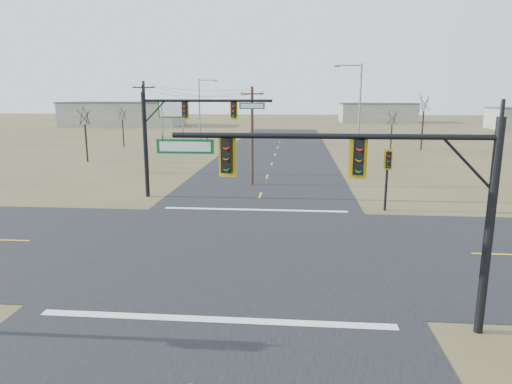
# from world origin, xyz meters

# --- Properties ---
(ground) EXTENTS (320.00, 320.00, 0.00)m
(ground) POSITION_xyz_m (0.00, 0.00, 0.00)
(ground) COLOR brown
(ground) RESTS_ON ground
(road_ew) EXTENTS (160.00, 14.00, 0.02)m
(road_ew) POSITION_xyz_m (0.00, 0.00, 0.01)
(road_ew) COLOR black
(road_ew) RESTS_ON ground
(road_ns) EXTENTS (14.00, 160.00, 0.02)m
(road_ns) POSITION_xyz_m (0.00, 0.00, 0.01)
(road_ns) COLOR black
(road_ns) RESTS_ON ground
(stop_bar_near) EXTENTS (12.00, 0.40, 0.01)m
(stop_bar_near) POSITION_xyz_m (0.00, -7.50, 0.03)
(stop_bar_near) COLOR silver
(stop_bar_near) RESTS_ON road_ns
(stop_bar_far) EXTENTS (12.00, 0.40, 0.01)m
(stop_bar_far) POSITION_xyz_m (0.00, 7.50, 0.03)
(stop_bar_far) COLOR silver
(stop_bar_far) RESTS_ON road_ns
(mast_arm_near) EXTENTS (10.34, 0.48, 6.77)m
(mast_arm_near) POSITION_xyz_m (4.67, -7.51, 4.94)
(mast_arm_near) COLOR black
(mast_arm_near) RESTS_ON ground
(mast_arm_far) EXTENTS (9.38, 0.51, 7.60)m
(mast_arm_far) POSITION_xyz_m (-5.46, 10.94, 5.46)
(mast_arm_far) COLOR black
(mast_arm_far) RESTS_ON ground
(pedestal_signal_ne) EXTENTS (0.58, 0.49, 4.07)m
(pedestal_signal_ne) POSITION_xyz_m (8.47, 8.05, 3.00)
(pedestal_signal_ne) COLOR black
(pedestal_signal_ne) RESTS_ON ground
(utility_pole_near) EXTENTS (1.93, 0.67, 8.09)m
(utility_pole_near) POSITION_xyz_m (-1.02, 16.23, 4.25)
(utility_pole_near) COLOR #40281B
(utility_pole_near) RESTS_ON ground
(utility_pole_far) EXTENTS (2.13, 0.25, 8.69)m
(utility_pole_far) POSITION_xyz_m (-11.62, 21.04, 4.54)
(utility_pole_far) COLOR #40281B
(utility_pole_far) RESTS_ON ground
(highway_sign) EXTENTS (3.63, 0.18, 6.81)m
(highway_sign) POSITION_xyz_m (-13.27, 36.73, 4.76)
(highway_sign) COLOR slate
(highway_sign) RESTS_ON ground
(streetlight_a) EXTENTS (2.98, 0.37, 10.68)m
(streetlight_a) POSITION_xyz_m (9.14, 29.20, 6.00)
(streetlight_a) COLOR slate
(streetlight_a) RESTS_ON ground
(streetlight_c) EXTENTS (2.68, 0.41, 9.58)m
(streetlight_c) POSITION_xyz_m (-10.41, 40.98, 5.38)
(streetlight_c) COLOR slate
(streetlight_c) RESTS_ON ground
(bare_tree_a) EXTENTS (2.87, 2.87, 6.56)m
(bare_tree_a) POSITION_xyz_m (-20.92, 28.10, 5.19)
(bare_tree_a) COLOR black
(bare_tree_a) RESTS_ON ground
(bare_tree_b) EXTENTS (3.13, 3.13, 6.07)m
(bare_tree_b) POSITION_xyz_m (-22.22, 42.62, 4.85)
(bare_tree_b) COLOR black
(bare_tree_b) RESTS_ON ground
(bare_tree_c) EXTENTS (2.67, 2.67, 5.90)m
(bare_tree_c) POSITION_xyz_m (14.69, 38.18, 4.63)
(bare_tree_c) COLOR black
(bare_tree_c) RESTS_ON ground
(bare_tree_d) EXTENTS (3.27, 3.27, 7.86)m
(bare_tree_d) POSITION_xyz_m (19.77, 43.02, 6.33)
(bare_tree_d) COLOR black
(bare_tree_d) RESTS_ON ground
(warehouse_left) EXTENTS (28.00, 14.00, 5.50)m
(warehouse_left) POSITION_xyz_m (-40.00, 90.00, 2.75)
(warehouse_left) COLOR #ADAA9A
(warehouse_left) RESTS_ON ground
(warehouse_mid) EXTENTS (20.00, 12.00, 5.00)m
(warehouse_mid) POSITION_xyz_m (25.00, 110.00, 2.50)
(warehouse_mid) COLOR #ADAA9A
(warehouse_mid) RESTS_ON ground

